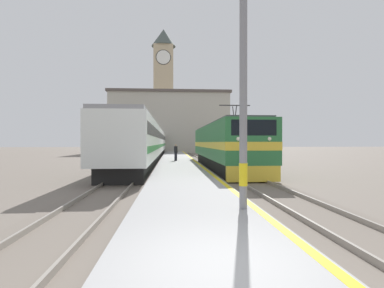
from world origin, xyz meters
name	(u,v)px	position (x,y,z in m)	size (l,w,h in m)	color
ground_plane	(177,161)	(0.00, 30.00, 0.00)	(200.00, 200.00, 0.00)	#70665B
platform	(178,162)	(0.00, 25.00, 0.17)	(3.46, 140.00, 0.34)	#999999
rail_track_near	(213,163)	(3.49, 25.00, 0.03)	(2.83, 140.00, 0.16)	#70665B
rail_track_far	(145,163)	(-3.21, 25.00, 0.03)	(2.84, 140.00, 0.16)	#70665B
locomotive_train	(223,146)	(3.49, 19.63, 1.82)	(2.92, 18.33, 4.52)	black
passenger_train	(150,143)	(-3.21, 33.06, 2.05)	(2.92, 47.32, 3.80)	black
catenary_mast	(248,46)	(1.37, 3.61, 4.63)	(2.55, 0.22, 8.37)	gray
person_on_platform	(176,152)	(-0.21, 24.12, 1.16)	(0.34, 0.34, 1.57)	#23232D
clock_tower	(164,86)	(-2.50, 71.73, 16.30)	(6.04, 6.04, 30.62)	tan
station_building	(170,123)	(-0.92, 58.17, 6.18)	(24.21, 9.95, 12.32)	#B7B2A3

